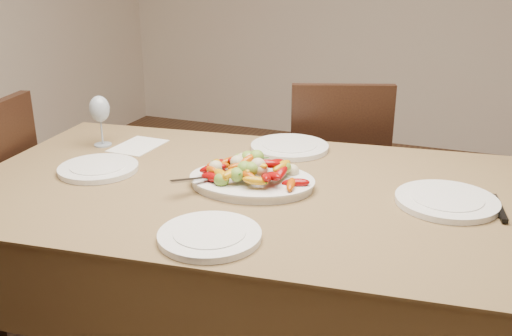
{
  "coord_description": "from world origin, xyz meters",
  "views": [
    {
      "loc": [
        0.42,
        -1.55,
        1.43
      ],
      "look_at": [
        -0.19,
        -0.01,
        0.82
      ],
      "focal_mm": 40.0,
      "sensor_mm": 36.0,
      "label": 1
    }
  ],
  "objects": [
    {
      "name": "dining_table",
      "position": [
        -0.19,
        -0.01,
        0.38
      ],
      "size": [
        1.94,
        1.24,
        0.76
      ],
      "primitive_type": "cube",
      "rotation": [
        0.0,
        0.0,
        0.11
      ],
      "color": "brown",
      "rests_on": "ground"
    },
    {
      "name": "chair_far",
      "position": [
        -0.15,
        0.88,
        0.47
      ],
      "size": [
        0.54,
        0.54,
        0.95
      ],
      "primitive_type": null,
      "rotation": [
        0.0,
        0.0,
        3.49
      ],
      "color": "black",
      "rests_on": "ground"
    },
    {
      "name": "serving_platter",
      "position": [
        -0.2,
        -0.01,
        0.77
      ],
      "size": [
        0.41,
        0.33,
        0.02
      ],
      "primitive_type": "ellipsoid",
      "rotation": [
        0.0,
        0.0,
        0.11
      ],
      "color": "white",
      "rests_on": "dining_table"
    },
    {
      "name": "roasted_vegetables",
      "position": [
        -0.2,
        -0.01,
        0.83
      ],
      "size": [
        0.34,
        0.25,
        0.09
      ],
      "primitive_type": null,
      "rotation": [
        0.0,
        0.0,
        0.11
      ],
      "color": "#7C0506",
      "rests_on": "serving_platter"
    },
    {
      "name": "serving_spoon",
      "position": [
        -0.26,
        -0.06,
        0.81
      ],
      "size": [
        0.26,
        0.22,
        0.03
      ],
      "primitive_type": null,
      "rotation": [
        0.0,
        0.0,
        -0.65
      ],
      "color": "#9EA0A8",
      "rests_on": "serving_platter"
    },
    {
      "name": "plate_left",
      "position": [
        -0.73,
        -0.08,
        0.77
      ],
      "size": [
        0.26,
        0.26,
        0.02
      ],
      "primitive_type": "cylinder",
      "color": "white",
      "rests_on": "dining_table"
    },
    {
      "name": "plate_right",
      "position": [
        0.38,
        0.07,
        0.77
      ],
      "size": [
        0.29,
        0.29,
        0.02
      ],
      "primitive_type": "cylinder",
      "color": "white",
      "rests_on": "dining_table"
    },
    {
      "name": "plate_far",
      "position": [
        -0.2,
        0.37,
        0.77
      ],
      "size": [
        0.29,
        0.29,
        0.02
      ],
      "primitive_type": "cylinder",
      "color": "white",
      "rests_on": "dining_table"
    },
    {
      "name": "plate_near",
      "position": [
        -0.17,
        -0.38,
        0.77
      ],
      "size": [
        0.27,
        0.27,
        0.02
      ],
      "primitive_type": "cylinder",
      "color": "white",
      "rests_on": "dining_table"
    },
    {
      "name": "wine_glass",
      "position": [
        -0.88,
        0.16,
        0.86
      ],
      "size": [
        0.08,
        0.08,
        0.2
      ],
      "primitive_type": null,
      "color": "#8C99A5",
      "rests_on": "dining_table"
    },
    {
      "name": "menu_card",
      "position": [
        -0.75,
        0.2,
        0.76
      ],
      "size": [
        0.16,
        0.21,
        0.0
      ],
      "primitive_type": "cube",
      "rotation": [
        0.0,
        0.0,
        -0.03
      ],
      "color": "silver",
      "rests_on": "dining_table"
    },
    {
      "name": "table_knife",
      "position": [
        0.52,
        0.07,
        0.76
      ],
      "size": [
        0.05,
        0.2,
        0.01
      ],
      "primitive_type": null,
      "rotation": [
        0.0,
        0.0,
        0.17
      ],
      "color": "#9EA0A8",
      "rests_on": "dining_table"
    }
  ]
}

